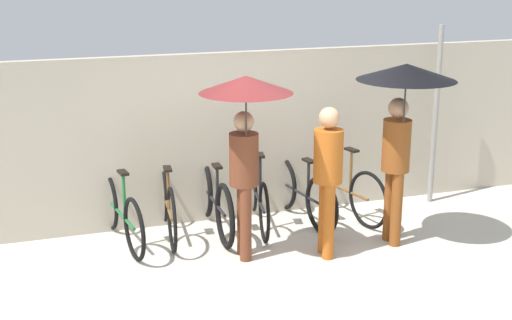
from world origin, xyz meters
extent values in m
plane|color=beige|center=(0.00, 0.00, 0.00)|extent=(30.00, 30.00, 0.00)
cube|color=#B2A893|center=(0.00, 2.05, 1.06)|extent=(11.00, 0.12, 2.12)
torus|color=black|center=(-1.48, 2.11, 0.36)|extent=(0.14, 0.71, 0.71)
torus|color=black|center=(-1.34, 1.07, 0.36)|extent=(0.14, 0.71, 0.71)
cylinder|color=#19662D|center=(-1.41, 1.59, 0.36)|extent=(0.18, 1.05, 0.04)
cylinder|color=#19662D|center=(-1.39, 1.40, 0.63)|extent=(0.04, 0.04, 0.54)
cube|color=black|center=(-1.39, 1.40, 0.91)|extent=(0.12, 0.21, 0.03)
cylinder|color=#19662D|center=(-1.48, 2.11, 0.71)|extent=(0.04, 0.04, 0.71)
cylinder|color=#19662D|center=(-1.48, 2.11, 1.07)|extent=(0.44, 0.09, 0.03)
torus|color=black|center=(-0.80, 2.16, 0.38)|extent=(0.12, 0.75, 0.75)
torus|color=black|center=(-0.90, 1.17, 0.38)|extent=(0.12, 0.75, 0.75)
cylinder|color=brown|center=(-0.85, 1.66, 0.38)|extent=(0.14, 1.00, 0.04)
cylinder|color=brown|center=(-0.87, 1.49, 0.62)|extent=(0.04, 0.04, 0.49)
cube|color=black|center=(-0.87, 1.49, 0.88)|extent=(0.11, 0.21, 0.03)
cylinder|color=brown|center=(-0.80, 2.16, 0.72)|extent=(0.04, 0.04, 0.69)
cylinder|color=brown|center=(-0.80, 2.16, 1.07)|extent=(0.44, 0.07, 0.03)
torus|color=black|center=(-0.26, 2.16, 0.38)|extent=(0.09, 0.76, 0.76)
torus|color=black|center=(-0.30, 1.09, 0.38)|extent=(0.09, 0.76, 0.76)
cylinder|color=black|center=(-0.28, 1.63, 0.38)|extent=(0.07, 1.06, 0.04)
cylinder|color=black|center=(-0.29, 1.44, 0.62)|extent=(0.04, 0.04, 0.48)
cube|color=black|center=(-0.29, 1.44, 0.88)|extent=(0.10, 0.20, 0.03)
cylinder|color=black|center=(-0.26, 2.16, 0.69)|extent=(0.04, 0.04, 0.63)
cylinder|color=black|center=(-0.26, 2.16, 1.01)|extent=(0.44, 0.04, 0.03)
torus|color=black|center=(0.38, 2.15, 0.36)|extent=(0.18, 0.71, 0.72)
torus|color=black|center=(0.18, 1.11, 0.36)|extent=(0.18, 0.71, 0.72)
cylinder|color=black|center=(0.28, 1.63, 0.36)|extent=(0.24, 1.05, 0.04)
cylinder|color=black|center=(0.25, 1.45, 0.65)|extent=(0.04, 0.04, 0.58)
cube|color=black|center=(0.25, 1.45, 0.96)|extent=(0.13, 0.21, 0.03)
cylinder|color=black|center=(0.38, 2.15, 0.68)|extent=(0.04, 0.04, 0.65)
cylinder|color=black|center=(0.38, 2.15, 1.01)|extent=(0.44, 0.11, 0.03)
torus|color=black|center=(0.78, 2.10, 0.36)|extent=(0.15, 0.72, 0.72)
torus|color=black|center=(0.91, 1.12, 0.36)|extent=(0.15, 0.72, 0.72)
cylinder|color=black|center=(0.85, 1.61, 0.36)|extent=(0.17, 0.99, 0.04)
cylinder|color=black|center=(0.87, 1.44, 0.59)|extent=(0.04, 0.04, 0.46)
cube|color=black|center=(0.87, 1.44, 0.84)|extent=(0.12, 0.21, 0.03)
cylinder|color=black|center=(0.78, 2.10, 0.73)|extent=(0.04, 0.04, 0.73)
cylinder|color=black|center=(0.78, 2.10, 1.09)|extent=(0.44, 0.09, 0.03)
torus|color=black|center=(1.29, 2.17, 0.36)|extent=(0.20, 0.71, 0.72)
torus|color=black|center=(1.53, 1.11, 0.36)|extent=(0.20, 0.71, 0.72)
cylinder|color=brown|center=(1.41, 1.64, 0.36)|extent=(0.27, 1.07, 0.04)
cylinder|color=brown|center=(1.45, 1.46, 0.63)|extent=(0.04, 0.04, 0.54)
cube|color=black|center=(1.45, 1.46, 0.92)|extent=(0.13, 0.21, 0.03)
cylinder|color=brown|center=(1.29, 2.17, 0.68)|extent=(0.04, 0.04, 0.63)
cylinder|color=brown|center=(1.29, 2.17, 0.99)|extent=(0.44, 0.12, 0.03)
cylinder|color=brown|center=(-0.17, 0.84, 0.42)|extent=(0.13, 0.13, 0.85)
cylinder|color=brown|center=(-0.19, 0.66, 0.42)|extent=(0.13, 0.13, 0.85)
cylinder|color=brown|center=(-0.18, 0.75, 1.13)|extent=(0.32, 0.32, 0.58)
sphere|color=tan|center=(-0.18, 0.75, 1.55)|extent=(0.22, 0.22, 0.22)
cylinder|color=#332D28|center=(-0.20, 0.61, 1.52)|extent=(0.02, 0.02, 0.72)
cone|color=#591919|center=(-0.20, 0.61, 1.97)|extent=(0.98, 0.98, 0.18)
cylinder|color=#B25619|center=(0.72, 0.59, 0.43)|extent=(0.13, 0.13, 0.86)
cylinder|color=#B25619|center=(0.69, 0.42, 0.43)|extent=(0.13, 0.13, 0.86)
cylinder|color=#B25619|center=(0.70, 0.50, 1.16)|extent=(0.32, 0.32, 0.59)
sphere|color=tan|center=(0.70, 0.50, 1.58)|extent=(0.22, 0.22, 0.22)
cylinder|color=brown|center=(1.59, 0.69, 0.44)|extent=(0.13, 0.13, 0.88)
cylinder|color=brown|center=(1.58, 0.51, 0.44)|extent=(0.13, 0.13, 0.88)
cylinder|color=brown|center=(1.58, 0.60, 1.18)|extent=(0.32, 0.32, 0.60)
sphere|color=tan|center=(1.58, 0.60, 1.61)|extent=(0.23, 0.23, 0.23)
cylinder|color=#332D28|center=(1.58, 0.46, 1.58)|extent=(0.02, 0.02, 0.73)
cone|color=black|center=(1.58, 0.46, 2.03)|extent=(1.09, 1.09, 0.18)
cylinder|color=gray|center=(2.80, 1.73, 1.20)|extent=(0.07, 0.07, 2.39)
camera|label=1|loc=(-2.40, -6.26, 3.24)|focal=50.00mm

